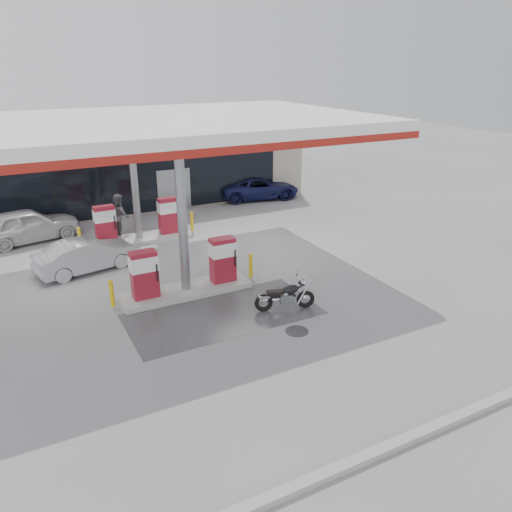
{
  "coord_description": "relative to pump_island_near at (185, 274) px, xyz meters",
  "views": [
    {
      "loc": [
        -5.06,
        -12.91,
        7.51
      ],
      "look_at": [
        2.34,
        1.27,
        1.2
      ],
      "focal_mm": 35.0,
      "sensor_mm": 36.0,
      "label": 1
    }
  ],
  "objects": [
    {
      "name": "pump_island_far",
      "position": [
        0.0,
        6.0,
        0.0
      ],
      "size": [
        5.14,
        1.3,
        1.78
      ],
      "color": "#9E9E99",
      "rests_on": "ground"
    },
    {
      "name": "parked_car_right",
      "position": [
        8.12,
        10.0,
        -0.07
      ],
      "size": [
        4.9,
        2.97,
        1.27
      ],
      "primitive_type": "imported",
      "rotation": [
        0.0,
        0.0,
        1.37
      ],
      "color": "#161949",
      "rests_on": "ground"
    },
    {
      "name": "pump_island_near",
      "position": [
        0.0,
        0.0,
        0.0
      ],
      "size": [
        5.14,
        1.3,
        1.78
      ],
      "color": "#9E9E99",
      "rests_on": "ground"
    },
    {
      "name": "sedan_white",
      "position": [
        -4.34,
        8.2,
        0.04
      ],
      "size": [
        4.66,
        2.62,
        1.5
      ],
      "primitive_type": "imported",
      "rotation": [
        0.0,
        0.0,
        1.77
      ],
      "color": "#BCBCBE",
      "rests_on": "ground"
    },
    {
      "name": "hatchback_silver",
      "position": [
        -2.62,
        3.6,
        -0.09
      ],
      "size": [
        3.98,
        2.04,
        1.25
      ],
      "primitive_type": "imported",
      "rotation": [
        0.0,
        0.0,
        1.77
      ],
      "color": "#9B9EA2",
      "rests_on": "ground"
    },
    {
      "name": "drain_cover",
      "position": [
        2.0,
        -4.0,
        -0.71
      ],
      "size": [
        0.7,
        0.7,
        0.01
      ],
      "primitive_type": "cylinder",
      "color": "#38383A",
      "rests_on": "ground"
    },
    {
      "name": "attendant",
      "position": [
        -0.56,
        7.0,
        0.28
      ],
      "size": [
        0.87,
        1.05,
        1.97
      ],
      "primitive_type": "imported",
      "rotation": [
        0.0,
        0.0,
        1.7
      ],
      "color": "#58575C",
      "rests_on": "ground"
    },
    {
      "name": "canopy",
      "position": [
        0.0,
        3.0,
        4.56
      ],
      "size": [
        16.0,
        10.02,
        5.51
      ],
      "color": "silver",
      "rests_on": "ground"
    },
    {
      "name": "parked_motorcycle",
      "position": [
        2.43,
        -2.63,
        -0.26
      ],
      "size": [
        1.94,
        0.95,
        1.02
      ],
      "rotation": [
        0.0,
        0.0,
        -0.29
      ],
      "color": "black",
      "rests_on": "ground"
    },
    {
      "name": "wet_patch",
      "position": [
        0.5,
        -2.0,
        -0.71
      ],
      "size": [
        6.0,
        3.0,
        0.0
      ],
      "primitive_type": "cube",
      "color": "#4C4C4F",
      "rests_on": "ground"
    },
    {
      "name": "store_building",
      "position": [
        0.01,
        13.94,
        1.3
      ],
      "size": [
        22.0,
        8.22,
        4.0
      ],
      "color": "#AEA692",
      "rests_on": "ground"
    },
    {
      "name": "kerb",
      "position": [
        0.0,
        -9.0,
        -0.64
      ],
      "size": [
        28.0,
        0.25,
        0.15
      ],
      "primitive_type": "cube",
      "color": "gray",
      "rests_on": "ground"
    },
    {
      "name": "ground",
      "position": [
        0.0,
        -2.0,
        -0.71
      ],
      "size": [
        90.0,
        90.0,
        0.0
      ],
      "primitive_type": "plane",
      "color": "gray",
      "rests_on": "ground"
    }
  ]
}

